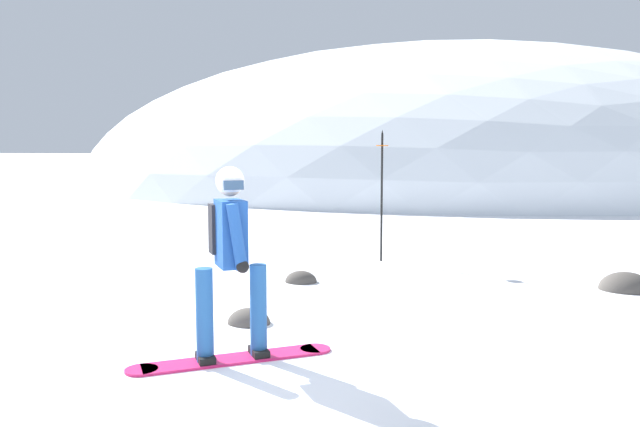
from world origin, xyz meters
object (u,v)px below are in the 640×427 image
object	(u,v)px
snowboarder_main	(230,257)
piste_marker_near	(382,187)
rock_small	(626,290)
rock_mid	(301,282)
rock_dark	(249,323)

from	to	relation	value
snowboarder_main	piste_marker_near	bearing A→B (deg)	81.55
snowboarder_main	piste_marker_near	distance (m)	5.21
snowboarder_main	piste_marker_near	world-z (taller)	piste_marker_near
snowboarder_main	rock_small	world-z (taller)	snowboarder_main
snowboarder_main	rock_small	xyz separation A→B (m)	(4.16, 3.66, -0.92)
piste_marker_near	rock_mid	distance (m)	2.41
piste_marker_near	rock_mid	size ratio (longest dim) A/B	4.79
rock_dark	rock_mid	bearing A→B (deg)	88.28
piste_marker_near	rock_mid	xyz separation A→B (m)	(-0.91, -1.87, -1.22)
snowboarder_main	rock_mid	distance (m)	3.41
rock_dark	rock_small	distance (m)	5.04
piste_marker_near	rock_dark	xyz separation A→B (m)	(-0.98, -4.00, -1.22)
rock_dark	rock_mid	distance (m)	2.14
snowboarder_main	rock_mid	bearing A→B (deg)	92.62
piste_marker_near	snowboarder_main	bearing A→B (deg)	-98.45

